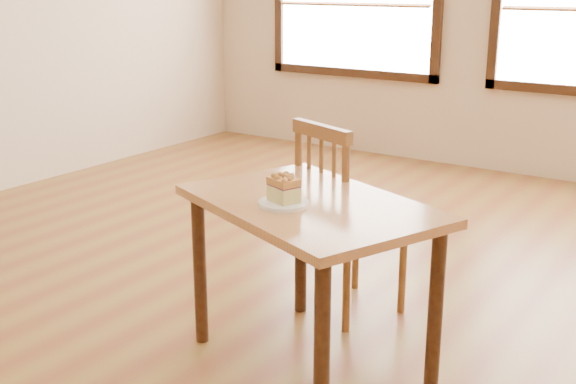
{
  "coord_description": "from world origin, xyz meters",
  "views": [
    {
      "loc": [
        1.49,
        -2.11,
        1.62
      ],
      "look_at": [
        -0.07,
        0.19,
        0.8
      ],
      "focal_mm": 45.0,
      "sensor_mm": 36.0,
      "label": 1
    }
  ],
  "objects_px": {
    "cafe_table_main": "(310,227)",
    "plate": "(284,204)",
    "cafe_chair_main": "(346,217)",
    "cake_slice": "(284,188)"
  },
  "relations": [
    {
      "from": "cafe_chair_main",
      "to": "plate",
      "type": "bearing_deg",
      "value": 118.3
    },
    {
      "from": "cafe_table_main",
      "to": "cafe_chair_main",
      "type": "xyz_separation_m",
      "value": [
        -0.14,
        0.55,
        -0.13
      ]
    },
    {
      "from": "cake_slice",
      "to": "cafe_table_main",
      "type": "bearing_deg",
      "value": 83.4
    },
    {
      "from": "cafe_table_main",
      "to": "plate",
      "type": "relative_size",
      "value": 6.07
    },
    {
      "from": "cafe_chair_main",
      "to": "cake_slice",
      "type": "xyz_separation_m",
      "value": [
        0.09,
        -0.66,
        0.32
      ]
    },
    {
      "from": "cafe_chair_main",
      "to": "plate",
      "type": "distance_m",
      "value": 0.72
    },
    {
      "from": "cafe_chair_main",
      "to": "plate",
      "type": "relative_size",
      "value": 4.84
    },
    {
      "from": "cafe_table_main",
      "to": "plate",
      "type": "bearing_deg",
      "value": -95.04
    },
    {
      "from": "cafe_table_main",
      "to": "plate",
      "type": "distance_m",
      "value": 0.18
    },
    {
      "from": "cafe_chair_main",
      "to": "cake_slice",
      "type": "relative_size",
      "value": 6.82
    }
  ]
}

